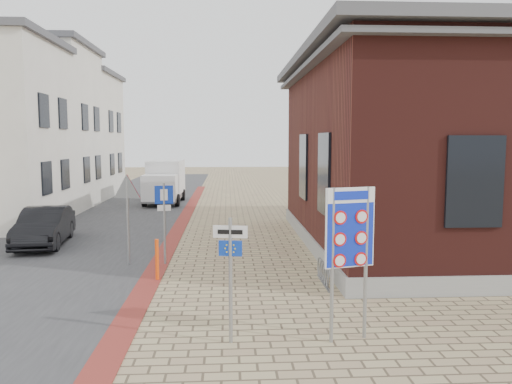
{
  "coord_description": "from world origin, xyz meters",
  "views": [
    {
      "loc": [
        0.12,
        -10.54,
        3.79
      ],
      "look_at": [
        0.99,
        4.66,
        2.2
      ],
      "focal_mm": 35.0,
      "sensor_mm": 36.0,
      "label": 1
    }
  ],
  "objects_px": {
    "parking_sign": "(164,209)",
    "bollard": "(157,260)",
    "sedan": "(44,227)",
    "box_truck": "(165,181)",
    "border_sign": "(350,231)",
    "essen_sign": "(230,261)"
  },
  "relations": [
    {
      "from": "parking_sign",
      "to": "bollard",
      "type": "distance_m",
      "value": 2.05
    },
    {
      "from": "sedan",
      "to": "bollard",
      "type": "relative_size",
      "value": 3.66
    },
    {
      "from": "box_truck",
      "to": "border_sign",
      "type": "bearing_deg",
      "value": -72.76
    },
    {
      "from": "box_truck",
      "to": "border_sign",
      "type": "xyz_separation_m",
      "value": [
        6.05,
        -21.04,
        0.79
      ]
    },
    {
      "from": "box_truck",
      "to": "parking_sign",
      "type": "bearing_deg",
      "value": -81.75
    },
    {
      "from": "parking_sign",
      "to": "bollard",
      "type": "relative_size",
      "value": 2.21
    },
    {
      "from": "parking_sign",
      "to": "bollard",
      "type": "xyz_separation_m",
      "value": [
        0.0,
        -1.7,
        -1.14
      ]
    },
    {
      "from": "sedan",
      "to": "parking_sign",
      "type": "relative_size",
      "value": 1.65
    },
    {
      "from": "essen_sign",
      "to": "parking_sign",
      "type": "xyz_separation_m",
      "value": [
        -1.96,
        6.0,
        0.14
      ]
    },
    {
      "from": "bollard",
      "to": "parking_sign",
      "type": "bearing_deg",
      "value": 90.0
    },
    {
      "from": "essen_sign",
      "to": "sedan",
      "type": "bearing_deg",
      "value": 136.01
    },
    {
      "from": "box_truck",
      "to": "essen_sign",
      "type": "distance_m",
      "value": 21.39
    },
    {
      "from": "box_truck",
      "to": "bollard",
      "type": "bearing_deg",
      "value": -82.46
    },
    {
      "from": "box_truck",
      "to": "parking_sign",
      "type": "height_order",
      "value": "box_truck"
    },
    {
      "from": "sedan",
      "to": "bollard",
      "type": "height_order",
      "value": "sedan"
    },
    {
      "from": "sedan",
      "to": "border_sign",
      "type": "height_order",
      "value": "border_sign"
    },
    {
      "from": "sedan",
      "to": "bollard",
      "type": "bearing_deg",
      "value": -52.61
    },
    {
      "from": "essen_sign",
      "to": "parking_sign",
      "type": "relative_size",
      "value": 0.95
    },
    {
      "from": "box_truck",
      "to": "essen_sign",
      "type": "height_order",
      "value": "box_truck"
    },
    {
      "from": "sedan",
      "to": "box_truck",
      "type": "relative_size",
      "value": 0.84
    },
    {
      "from": "bollard",
      "to": "sedan",
      "type": "bearing_deg",
      "value": 134.25
    },
    {
      "from": "sedan",
      "to": "parking_sign",
      "type": "bearing_deg",
      "value": -40.48
    }
  ]
}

